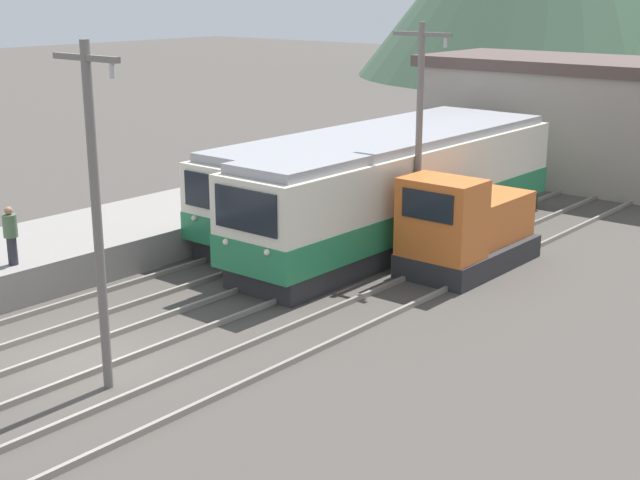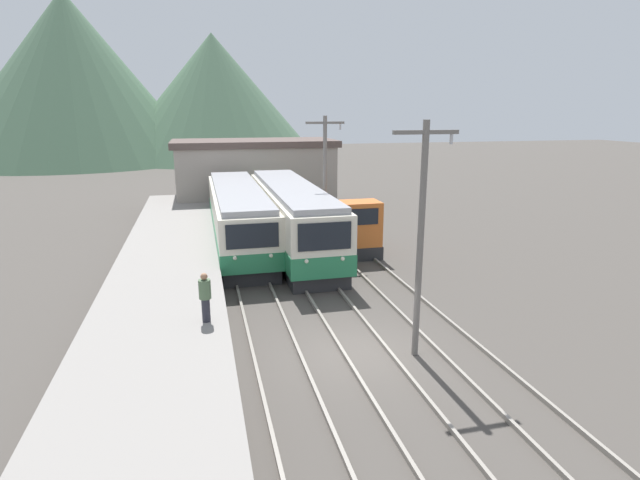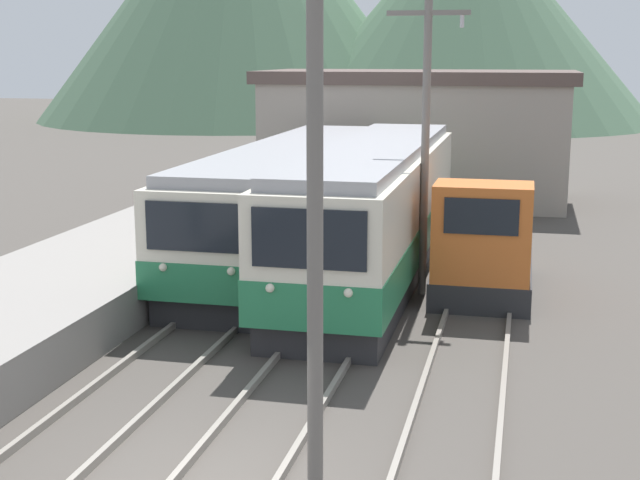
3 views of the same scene
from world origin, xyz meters
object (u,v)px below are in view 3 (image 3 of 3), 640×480
at_px(commuter_train_center, 374,216).
at_px(catenary_mast_mid, 426,137).
at_px(catenary_mast_near, 316,225).
at_px(commuter_train_left, 289,206).
at_px(shunting_locomotive, 484,247).

height_order(commuter_train_center, catenary_mast_mid, catenary_mast_mid).
bearing_deg(catenary_mast_near, commuter_train_center, 96.51).
xyz_separation_m(commuter_train_left, shunting_locomotive, (5.80, -2.61, -0.38)).
relative_size(catenary_mast_near, catenary_mast_mid, 1.00).
distance_m(commuter_train_left, catenary_mast_near, 15.49).
bearing_deg(shunting_locomotive, catenary_mast_mid, -165.13).
bearing_deg(catenary_mast_mid, catenary_mast_near, -90.00).
bearing_deg(commuter_train_center, catenary_mast_near, -83.49).
relative_size(commuter_train_left, catenary_mast_near, 2.08).
bearing_deg(commuter_train_left, catenary_mast_near, -73.66).
distance_m(commuter_train_center, catenary_mast_mid, 3.13).
xyz_separation_m(commuter_train_left, catenary_mast_near, (4.31, -14.69, 2.37)).
distance_m(commuter_train_left, commuter_train_center, 3.17).
bearing_deg(commuter_train_left, catenary_mast_mid, -34.89).
distance_m(commuter_train_left, catenary_mast_mid, 5.76).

